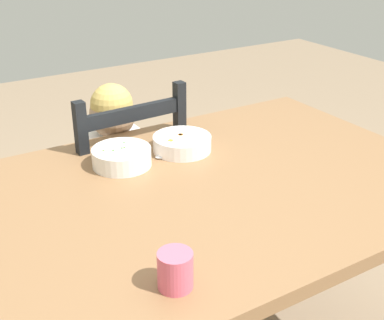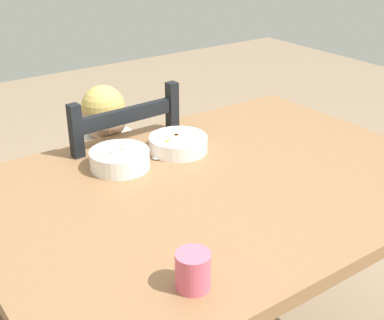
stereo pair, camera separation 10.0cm
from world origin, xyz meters
TOP-DOWN VIEW (x-y plane):
  - dining_table at (0.00, 0.00)m, footprint 1.39×0.99m
  - dining_chair at (-0.08, 0.54)m, footprint 0.44×0.44m
  - child_figure at (-0.09, 0.54)m, footprint 0.32×0.32m
  - bowl_of_peas at (-0.19, 0.25)m, footprint 0.18×0.18m
  - bowl_of_carrots at (0.02, 0.25)m, footprint 0.19×0.19m
  - spoon at (-0.04, 0.23)m, footprint 0.14×0.03m
  - drinking_cup at (-0.34, -0.35)m, footprint 0.08×0.08m

SIDE VIEW (x-z plane):
  - dining_chair at x=-0.08m, z-range -0.03..0.92m
  - child_figure at x=-0.09m, z-range 0.15..1.08m
  - dining_table at x=0.00m, z-range 0.29..1.06m
  - spoon at x=-0.04m, z-range 0.77..0.78m
  - bowl_of_carrots at x=0.02m, z-range 0.77..0.83m
  - bowl_of_peas at x=-0.19m, z-range 0.77..0.83m
  - drinking_cup at x=-0.34m, z-range 0.77..0.86m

